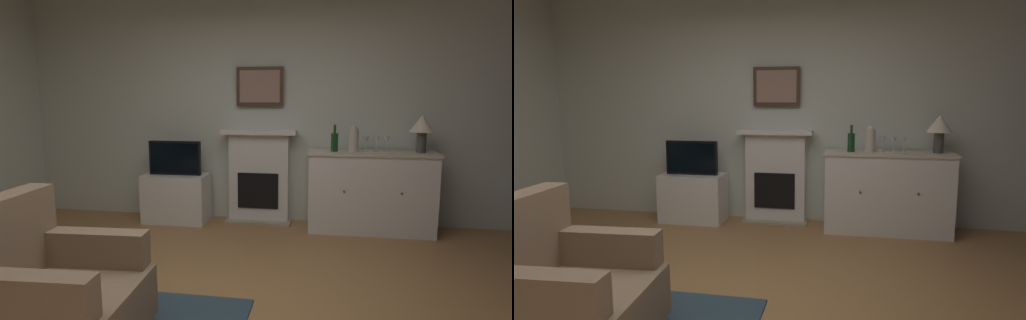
% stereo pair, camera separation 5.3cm
% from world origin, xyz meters
% --- Properties ---
extents(wall_rear, '(5.94, 0.06, 2.81)m').
position_xyz_m(wall_rear, '(0.00, 2.52, 1.40)').
color(wall_rear, silver).
rests_on(wall_rear, ground_plane).
extents(fireplace_unit, '(0.87, 0.30, 1.10)m').
position_xyz_m(fireplace_unit, '(-0.01, 2.39, 0.55)').
color(fireplace_unit, white).
rests_on(fireplace_unit, ground_plane).
extents(framed_picture, '(0.55, 0.04, 0.45)m').
position_xyz_m(framed_picture, '(-0.01, 2.44, 1.60)').
color(framed_picture, '#473323').
extents(sideboard_cabinet, '(1.36, 0.49, 0.89)m').
position_xyz_m(sideboard_cabinet, '(1.26, 2.21, 0.45)').
color(sideboard_cabinet, white).
rests_on(sideboard_cabinet, ground_plane).
extents(table_lamp, '(0.26, 0.26, 0.40)m').
position_xyz_m(table_lamp, '(1.76, 2.21, 1.17)').
color(table_lamp, '#4C4742').
rests_on(table_lamp, sideboard_cabinet).
extents(wine_bottle, '(0.08, 0.08, 0.29)m').
position_xyz_m(wine_bottle, '(0.86, 2.17, 1.00)').
color(wine_bottle, '#193F1E').
rests_on(wine_bottle, sideboard_cabinet).
extents(wine_glass_left, '(0.07, 0.07, 0.16)m').
position_xyz_m(wine_glass_left, '(1.19, 2.21, 1.01)').
color(wine_glass_left, silver).
rests_on(wine_glass_left, sideboard_cabinet).
extents(wine_glass_center, '(0.07, 0.07, 0.16)m').
position_xyz_m(wine_glass_center, '(1.30, 2.19, 1.01)').
color(wine_glass_center, silver).
rests_on(wine_glass_center, sideboard_cabinet).
extents(wine_glass_right, '(0.07, 0.07, 0.16)m').
position_xyz_m(wine_glass_right, '(1.41, 2.22, 1.01)').
color(wine_glass_right, silver).
rests_on(wine_glass_right, sideboard_cabinet).
extents(vase_decorative, '(0.11, 0.11, 0.28)m').
position_xyz_m(vase_decorative, '(1.06, 2.16, 1.03)').
color(vase_decorative, beige).
rests_on(vase_decorative, sideboard_cabinet).
extents(tv_cabinet, '(0.75, 0.42, 0.57)m').
position_xyz_m(tv_cabinet, '(-0.98, 2.23, 0.29)').
color(tv_cabinet, white).
rests_on(tv_cabinet, ground_plane).
extents(tv_set, '(0.62, 0.07, 0.40)m').
position_xyz_m(tv_set, '(-0.98, 2.21, 0.77)').
color(tv_set, black).
rests_on(tv_set, tv_cabinet).
extents(armchair, '(0.85, 0.82, 0.92)m').
position_xyz_m(armchair, '(-0.72, -0.41, 0.38)').
color(armchair, '#8C7259').
rests_on(armchair, ground_plane).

